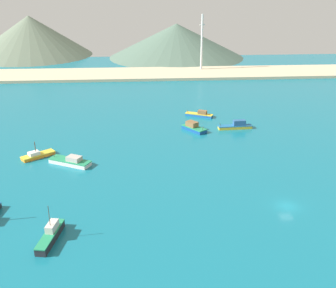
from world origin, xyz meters
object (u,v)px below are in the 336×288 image
fishing_boat_8 (71,161)px  radio_tower (202,43)px  fishing_boat_2 (194,127)px  fishing_boat_5 (236,126)px  fishing_boat_1 (37,155)px  fishing_boat_6 (51,235)px  fishing_boat_7 (200,114)px

fishing_boat_8 → radio_tower: (46.79, 103.61, 12.70)m
fishing_boat_2 → fishing_boat_5: size_ratio=0.79×
fishing_boat_1 → fishing_boat_6: 37.79m
fishing_boat_7 → fishing_boat_2: bearing=-106.0°
fishing_boat_1 → fishing_boat_6: size_ratio=0.85×
fishing_boat_6 → fishing_boat_8: size_ratio=0.89×
fishing_boat_6 → radio_tower: bearing=71.3°
fishing_boat_6 → radio_tower: size_ratio=0.36×
fishing_boat_1 → fishing_boat_2: fishing_boat_1 is taller
fishing_boat_6 → radio_tower: (45.66, 135.18, 12.49)m
fishing_boat_1 → fishing_boat_7: size_ratio=0.91×
fishing_boat_1 → fishing_boat_6: bearing=-74.4°
fishing_boat_1 → fishing_boat_6: (10.16, -36.40, 0.37)m
fishing_boat_5 → fishing_boat_7: 15.37m
fishing_boat_2 → fishing_boat_8: fishing_boat_2 is taller
fishing_boat_6 → fishing_boat_2: bearing=59.4°
fishing_boat_8 → radio_tower: radio_tower is taller
fishing_boat_1 → radio_tower: bearing=60.5°
fishing_boat_2 → fishing_boat_6: size_ratio=0.84×
fishing_boat_1 → radio_tower: size_ratio=0.31×
fishing_boat_1 → fishing_boat_2: 45.16m
fishing_boat_1 → fishing_boat_2: size_ratio=1.01×
fishing_boat_1 → fishing_boat_8: fishing_boat_1 is taller
fishing_boat_2 → fishing_boat_7: size_ratio=0.90×
fishing_boat_5 → fishing_boat_7: size_ratio=1.15×
fishing_boat_8 → radio_tower: bearing=65.7°
fishing_boat_1 → fishing_boat_7: fishing_boat_1 is taller
fishing_boat_5 → radio_tower: (1.06, 81.08, 12.58)m
fishing_boat_2 → fishing_boat_8: bearing=-146.3°
fishing_boat_7 → fishing_boat_8: fishing_boat_8 is taller
fishing_boat_2 → fishing_boat_6: 62.12m
fishing_boat_5 → fishing_boat_8: (-45.73, -22.53, -0.12)m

